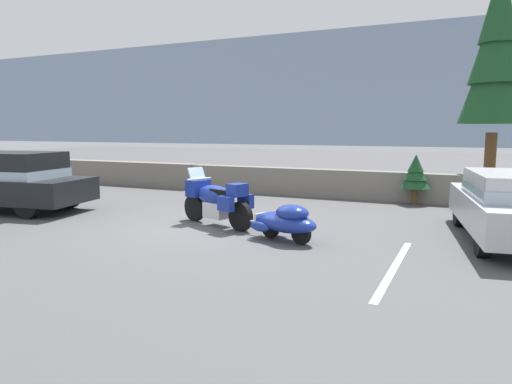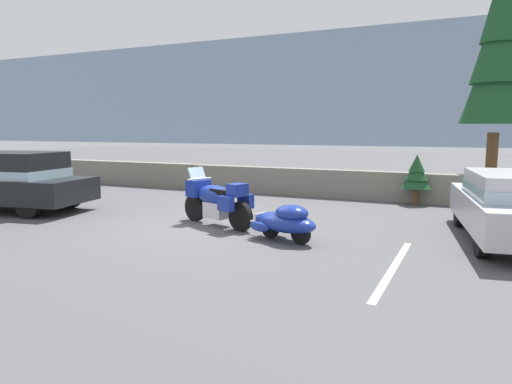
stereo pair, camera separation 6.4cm
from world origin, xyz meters
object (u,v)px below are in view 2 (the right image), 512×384
(touring_motorcycle, at_px, (216,199))
(pine_tree_tall, at_px, (499,51))
(car_shaped_trailer, at_px, (285,221))
(suv_at_left_edge, at_px, (7,180))

(touring_motorcycle, bearing_deg, pine_tree_tall, 51.30)
(car_shaped_trailer, xyz_separation_m, suv_at_left_edge, (-8.31, 0.08, 0.43))
(suv_at_left_edge, bearing_deg, pine_tree_tall, 33.40)
(suv_at_left_edge, distance_m, pine_tree_tall, 15.08)
(touring_motorcycle, xyz_separation_m, car_shaped_trailer, (2.03, -0.75, -0.21))
(car_shaped_trailer, xyz_separation_m, pine_tree_tall, (3.87, 8.11, 4.25))
(car_shaped_trailer, height_order, pine_tree_tall, pine_tree_tall)
(car_shaped_trailer, relative_size, pine_tree_tall, 0.29)
(car_shaped_trailer, distance_m, pine_tree_tall, 9.94)
(touring_motorcycle, distance_m, suv_at_left_edge, 6.32)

